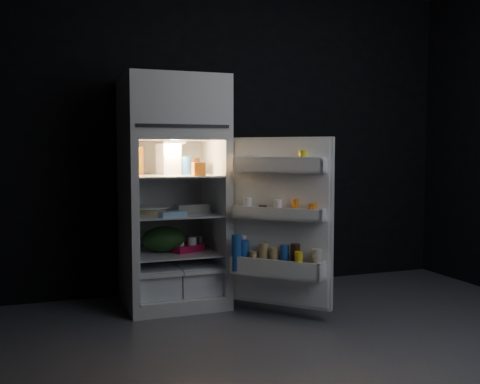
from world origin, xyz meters
name	(u,v)px	position (x,y,z in m)	size (l,w,h in m)	color
floor	(334,347)	(0.00, 0.00, 0.00)	(4.00, 3.40, 0.00)	#57575D
wall_back	(240,135)	(0.00, 1.70, 1.35)	(4.00, 0.00, 2.70)	black
refrigerator	(172,184)	(-0.71, 1.32, 0.96)	(0.76, 0.71, 1.78)	silver
fridge_door	(280,225)	(-0.07, 0.67, 0.68)	(0.64, 0.65, 1.22)	silver
milk_jug	(168,159)	(-0.73, 1.34, 1.15)	(0.15, 0.15, 0.24)	white
mayo_jar	(187,166)	(-0.59, 1.31, 1.10)	(0.10, 0.10, 0.14)	#1C4B9A
jam_jar	(195,166)	(-0.53, 1.29, 1.09)	(0.09, 0.09, 0.13)	black
amber_bottle	(138,161)	(-0.96, 1.40, 1.14)	(0.09, 0.09, 0.22)	orange
small_carton	(199,169)	(-0.56, 1.07, 1.08)	(0.09, 0.07, 0.10)	orange
egg_carton	(192,209)	(-0.58, 1.21, 0.76)	(0.26, 0.10, 0.07)	gray
pie	(151,210)	(-0.87, 1.36, 0.75)	(0.27, 0.27, 0.04)	tan
flat_package	(173,214)	(-0.77, 1.05, 0.75)	(0.19, 0.10, 0.04)	#8BB6D8
wrapped_pkg	(191,208)	(-0.53, 1.42, 0.75)	(0.12, 0.10, 0.05)	beige
produce_bag	(164,239)	(-0.78, 1.29, 0.52)	(0.35, 0.29, 0.20)	#193815
yogurt_tray	(187,248)	(-0.61, 1.23, 0.45)	(0.25, 0.14, 0.05)	#AF0F38
small_can_red	(185,242)	(-0.58, 1.43, 0.47)	(0.07, 0.07, 0.09)	#AF0F38
small_can_silver	(199,241)	(-0.47, 1.40, 0.47)	(0.07, 0.07, 0.09)	silver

